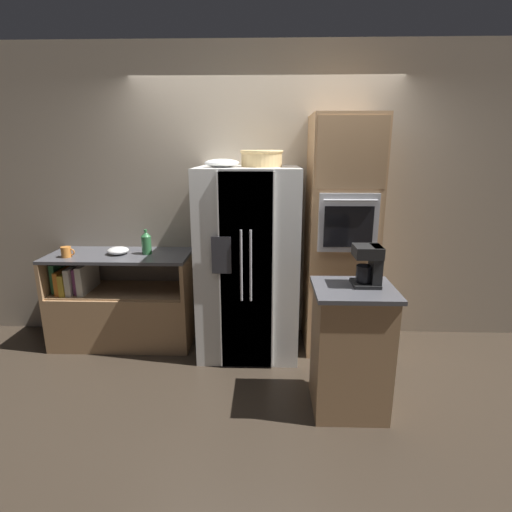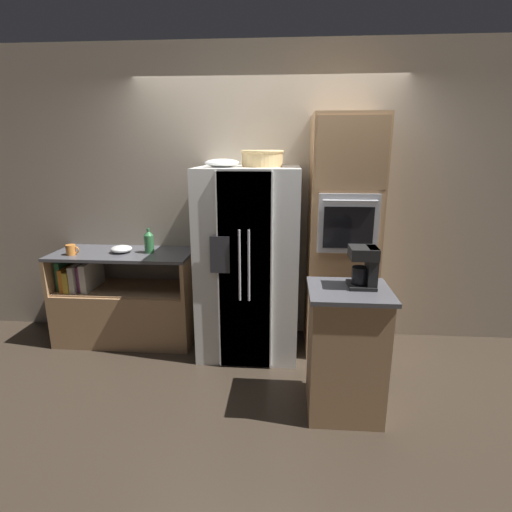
{
  "view_description": "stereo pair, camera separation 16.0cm",
  "coord_description": "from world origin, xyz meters",
  "px_view_note": "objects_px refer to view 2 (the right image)",
  "views": [
    {
      "loc": [
        0.03,
        -3.41,
        1.86
      ],
      "look_at": [
        -0.07,
        -0.0,
        0.94
      ],
      "focal_mm": 28.0,
      "sensor_mm": 36.0,
      "label": 1
    },
    {
      "loc": [
        0.19,
        -3.4,
        1.86
      ],
      "look_at": [
        -0.07,
        -0.0,
        0.94
      ],
      "focal_mm": 28.0,
      "sensor_mm": 36.0,
      "label": 2
    }
  ],
  "objects_px": {
    "bottle_tall": "(149,241)",
    "mixing_bowl": "(121,249)",
    "wicker_basket": "(262,158)",
    "coffee_maker": "(365,266)",
    "mug": "(71,250)",
    "wall_oven": "(342,238)",
    "refrigerator": "(249,262)",
    "fruit_bowl": "(222,163)"
  },
  "relations": [
    {
      "from": "bottle_tall",
      "to": "mixing_bowl",
      "type": "bearing_deg",
      "value": -177.59
    },
    {
      "from": "bottle_tall",
      "to": "wicker_basket",
      "type": "bearing_deg",
      "value": -3.94
    },
    {
      "from": "wall_oven",
      "to": "mug",
      "type": "height_order",
      "value": "wall_oven"
    },
    {
      "from": "mixing_bowl",
      "to": "wicker_basket",
      "type": "bearing_deg",
      "value": -2.67
    },
    {
      "from": "wall_oven",
      "to": "mixing_bowl",
      "type": "xyz_separation_m",
      "value": [
        -2.07,
        0.01,
        -0.14
      ]
    },
    {
      "from": "refrigerator",
      "to": "coffee_maker",
      "type": "distance_m",
      "value": 1.24
    },
    {
      "from": "wall_oven",
      "to": "wicker_basket",
      "type": "xyz_separation_m",
      "value": [
        -0.72,
        -0.06,
        0.71
      ]
    },
    {
      "from": "bottle_tall",
      "to": "coffee_maker",
      "type": "distance_m",
      "value": 2.07
    },
    {
      "from": "mug",
      "to": "refrigerator",
      "type": "bearing_deg",
      "value": 1.0
    },
    {
      "from": "refrigerator",
      "to": "wall_oven",
      "type": "distance_m",
      "value": 0.87
    },
    {
      "from": "mug",
      "to": "mixing_bowl",
      "type": "bearing_deg",
      "value": 15.97
    },
    {
      "from": "mixing_bowl",
      "to": "wall_oven",
      "type": "bearing_deg",
      "value": -0.15
    },
    {
      "from": "wall_oven",
      "to": "wicker_basket",
      "type": "height_order",
      "value": "wall_oven"
    },
    {
      "from": "wicker_basket",
      "to": "coffee_maker",
      "type": "xyz_separation_m",
      "value": [
        0.76,
        -0.88,
        -0.69
      ]
    },
    {
      "from": "mixing_bowl",
      "to": "coffee_maker",
      "type": "relative_size",
      "value": 0.7
    },
    {
      "from": "wicker_basket",
      "to": "mug",
      "type": "distance_m",
      "value": 1.97
    },
    {
      "from": "wall_oven",
      "to": "bottle_tall",
      "type": "xyz_separation_m",
      "value": [
        -1.8,
        0.02,
        -0.07
      ]
    },
    {
      "from": "bottle_tall",
      "to": "coffee_maker",
      "type": "height_order",
      "value": "coffee_maker"
    },
    {
      "from": "refrigerator",
      "to": "mug",
      "type": "relative_size",
      "value": 13.76
    },
    {
      "from": "refrigerator",
      "to": "mug",
      "type": "xyz_separation_m",
      "value": [
        -1.66,
        -0.03,
        0.09
      ]
    },
    {
      "from": "refrigerator",
      "to": "wall_oven",
      "type": "xyz_separation_m",
      "value": [
        0.84,
        0.09,
        0.22
      ]
    },
    {
      "from": "refrigerator",
      "to": "mixing_bowl",
      "type": "bearing_deg",
      "value": 175.65
    },
    {
      "from": "refrigerator",
      "to": "wicker_basket",
      "type": "xyz_separation_m",
      "value": [
        0.12,
        0.03,
        0.93
      ]
    },
    {
      "from": "wicker_basket",
      "to": "mixing_bowl",
      "type": "distance_m",
      "value": 1.6
    },
    {
      "from": "mixing_bowl",
      "to": "refrigerator",
      "type": "bearing_deg",
      "value": -4.35
    },
    {
      "from": "bottle_tall",
      "to": "mixing_bowl",
      "type": "distance_m",
      "value": 0.28
    },
    {
      "from": "refrigerator",
      "to": "mug",
      "type": "distance_m",
      "value": 1.66
    },
    {
      "from": "wall_oven",
      "to": "fruit_bowl",
      "type": "height_order",
      "value": "wall_oven"
    },
    {
      "from": "coffee_maker",
      "to": "refrigerator",
      "type": "bearing_deg",
      "value": 135.88
    },
    {
      "from": "wicker_basket",
      "to": "mixing_bowl",
      "type": "height_order",
      "value": "wicker_basket"
    },
    {
      "from": "fruit_bowl",
      "to": "coffee_maker",
      "type": "relative_size",
      "value": 1.04
    },
    {
      "from": "wicker_basket",
      "to": "coffee_maker",
      "type": "distance_m",
      "value": 1.35
    },
    {
      "from": "wall_oven",
      "to": "wicker_basket",
      "type": "bearing_deg",
      "value": -175.46
    },
    {
      "from": "fruit_bowl",
      "to": "bottle_tall",
      "type": "relative_size",
      "value": 1.25
    },
    {
      "from": "wicker_basket",
      "to": "bottle_tall",
      "type": "xyz_separation_m",
      "value": [
        -1.08,
        0.07,
        -0.77
      ]
    },
    {
      "from": "refrigerator",
      "to": "fruit_bowl",
      "type": "xyz_separation_m",
      "value": [
        -0.22,
        -0.07,
        0.89
      ]
    },
    {
      "from": "refrigerator",
      "to": "wicker_basket",
      "type": "distance_m",
      "value": 0.94
    },
    {
      "from": "bottle_tall",
      "to": "mug",
      "type": "xyz_separation_m",
      "value": [
        -0.7,
        -0.13,
        -0.06
      ]
    },
    {
      "from": "wall_oven",
      "to": "bottle_tall",
      "type": "height_order",
      "value": "wall_oven"
    },
    {
      "from": "refrigerator",
      "to": "wicker_basket",
      "type": "bearing_deg",
      "value": 14.81
    },
    {
      "from": "coffee_maker",
      "to": "mug",
      "type": "bearing_deg",
      "value": 162.09
    },
    {
      "from": "refrigerator",
      "to": "mixing_bowl",
      "type": "height_order",
      "value": "refrigerator"
    }
  ]
}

